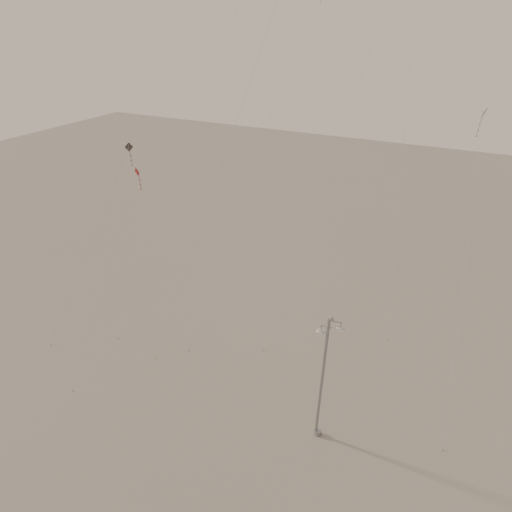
% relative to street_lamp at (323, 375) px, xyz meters
% --- Properties ---
extents(ground, '(160.00, 160.00, 0.00)m').
position_rel_street_lamp_xyz_m(ground, '(-4.76, -1.62, -4.74)').
color(ground, gray).
rests_on(ground, ground).
extents(street_lamp, '(1.61, 0.62, 8.89)m').
position_rel_street_lamp_xyz_m(street_lamp, '(0.00, 0.00, 0.00)').
color(street_lamp, '#95989D').
rests_on(street_lamp, ground).
extents(kite_0, '(6.29, 15.07, 29.69)m').
position_rel_street_lamp_xyz_m(kite_0, '(-13.67, 13.46, 17.65)').
color(kite_0, maroon).
rests_on(kite_0, ground).
extents(kite_1, '(9.84, 4.51, 29.05)m').
position_rel_street_lamp_xyz_m(kite_1, '(-6.61, 4.57, 16.87)').
color(kite_1, '#312D29').
rests_on(kite_1, ground).
extents(kite_3, '(4.46, 4.75, 15.57)m').
position_rel_street_lamp_xyz_m(kite_3, '(-13.74, -0.75, 6.70)').
color(kite_3, maroon).
rests_on(kite_3, ground).
extents(kite_4, '(2.29, 12.35, 18.30)m').
position_rel_street_lamp_xyz_m(kite_4, '(5.58, 11.37, 8.93)').
color(kite_4, '#312D29').
rests_on(kite_4, ground).
extents(kite_5, '(4.02, 13.08, 27.53)m').
position_rel_street_lamp_xyz_m(kite_5, '(-1.64, 22.04, 16.94)').
color(kite_5, '#AA4D1C').
rests_on(kite_5, ground).
extents(kite_6, '(7.55, 3.96, 16.28)m').
position_rel_street_lamp_xyz_m(kite_6, '(-16.97, 1.84, 7.29)').
color(kite_6, '#312D29').
rests_on(kite_6, ground).
extents(kite_7, '(5.31, 13.13, 27.09)m').
position_rel_street_lamp_xyz_m(kite_7, '(-8.26, 14.07, 17.20)').
color(kite_7, maroon).
rests_on(kite_7, ground).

